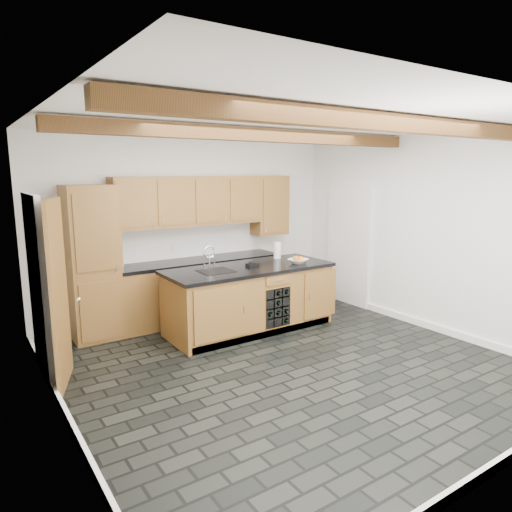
% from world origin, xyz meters
% --- Properties ---
extents(ground, '(5.00, 5.00, 0.00)m').
position_xyz_m(ground, '(0.00, 0.00, 0.00)').
color(ground, black).
rests_on(ground, ground).
extents(room_shell, '(5.01, 5.00, 5.00)m').
position_xyz_m(room_shell, '(-0.09, 0.53, 1.53)').
color(room_shell, white).
rests_on(room_shell, ground).
extents(back_cabinetry, '(3.65, 0.62, 2.20)m').
position_xyz_m(back_cabinetry, '(-0.38, 2.24, 0.98)').
color(back_cabinetry, olive).
rests_on(back_cabinetry, ground).
extents(island, '(2.48, 0.96, 0.93)m').
position_xyz_m(island, '(0.31, 1.28, 0.46)').
color(island, olive).
rests_on(island, ground).
extents(faucet, '(0.45, 0.40, 0.34)m').
position_xyz_m(faucet, '(-0.25, 1.33, 0.96)').
color(faucet, black).
rests_on(faucet, island).
extents(kitchen_scale, '(0.19, 0.12, 0.06)m').
position_xyz_m(kitchen_scale, '(0.36, 1.31, 0.96)').
color(kitchen_scale, black).
rests_on(kitchen_scale, island).
extents(fruit_bowl, '(0.34, 0.34, 0.07)m').
position_xyz_m(fruit_bowl, '(1.03, 1.09, 0.96)').
color(fruit_bowl, silver).
rests_on(fruit_bowl, island).
extents(fruit_cluster, '(0.16, 0.17, 0.07)m').
position_xyz_m(fruit_cluster, '(1.03, 1.10, 1.00)').
color(fruit_cluster, '#AE3C17').
rests_on(fruit_cluster, fruit_bowl).
extents(paper_towel, '(0.11, 0.11, 0.25)m').
position_xyz_m(paper_towel, '(1.01, 1.59, 1.06)').
color(paper_towel, white).
rests_on(paper_towel, island).
extents(mug, '(0.11, 0.11, 0.09)m').
position_xyz_m(mug, '(-1.27, 2.19, 0.97)').
color(mug, white).
rests_on(mug, back_cabinetry).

